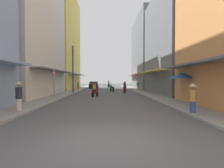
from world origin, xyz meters
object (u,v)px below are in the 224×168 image
at_px(pedestrian_far, 193,97).
at_px(motorbike_maroon, 95,90).
at_px(motorbike_blue, 109,85).
at_px(pedestrian_foreground, 78,85).
at_px(parked_car, 94,85).
at_px(pedestrian_midway, 19,95).
at_px(motorbike_red, 125,88).
at_px(street_sign_no_entry, 54,81).
at_px(vendor_umbrella, 182,75).
at_px(motorbike_green, 112,88).
at_px(utility_pole, 73,69).
at_px(pedestrian_crossing, 138,86).

bearing_deg(pedestrian_far, motorbike_maroon, 120.14).
relative_size(motorbike_blue, pedestrian_foreground, 1.08).
bearing_deg(parked_car, pedestrian_midway, -94.89).
bearing_deg(motorbike_blue, motorbike_red, -82.12).
bearing_deg(street_sign_no_entry, pedestrian_midway, -96.42).
xyz_separation_m(parked_car, vendor_umbrella, (8.14, -22.85, 1.38)).
relative_size(motorbike_green, pedestrian_foreground, 1.07).
bearing_deg(motorbike_red, motorbike_green, 120.60).
xyz_separation_m(utility_pole, street_sign_no_entry, (0.10, -8.31, -1.47)).
bearing_deg(parked_car, motorbike_green, -69.68).
relative_size(parked_car, vendor_umbrella, 1.75).
bearing_deg(motorbike_red, pedestrian_crossing, 64.23).
distance_m(parked_car, pedestrian_crossing, 10.12).
bearing_deg(pedestrian_crossing, vendor_umbrella, -89.18).
bearing_deg(street_sign_no_entry, motorbike_blue, 78.42).
relative_size(vendor_umbrella, street_sign_no_entry, 0.89).
height_order(motorbike_red, utility_pole, utility_pole).
bearing_deg(motorbike_maroon, pedestrian_midway, -112.21).
relative_size(motorbike_green, pedestrian_midway, 1.02).
distance_m(motorbike_blue, motorbike_red, 14.57).
height_order(pedestrian_midway, pedestrian_far, pedestrian_midway).
relative_size(motorbike_maroon, motorbike_green, 1.00).
height_order(pedestrian_foreground, pedestrian_midway, pedestrian_midway).
bearing_deg(motorbike_blue, motorbike_maroon, -95.12).
relative_size(motorbike_red, vendor_umbrella, 0.75).
distance_m(motorbike_blue, pedestrian_midway, 28.47).
height_order(motorbike_green, utility_pole, utility_pole).
relative_size(motorbike_maroon, pedestrian_midway, 1.02).
xyz_separation_m(pedestrian_crossing, vendor_umbrella, (0.24, -16.54, 1.30)).
relative_size(motorbike_red, street_sign_no_entry, 0.67).
height_order(parked_car, pedestrian_far, pedestrian_far).
xyz_separation_m(pedestrian_crossing, street_sign_no_entry, (-9.57, -14.69, 0.90)).
bearing_deg(pedestrian_crossing, pedestrian_foreground, 168.81).
bearing_deg(motorbike_red, street_sign_no_entry, -127.28).
relative_size(pedestrian_foreground, vendor_umbrella, 0.69).
bearing_deg(vendor_umbrella, motorbike_blue, 101.29).
relative_size(pedestrian_foreground, street_sign_no_entry, 0.61).
xyz_separation_m(pedestrian_midway, pedestrian_crossing, (10.10, 19.33, -0.15)).
bearing_deg(motorbike_green, utility_pole, -146.65).
distance_m(parked_car, street_sign_no_entry, 21.10).
bearing_deg(pedestrian_far, pedestrian_midway, 173.92).
bearing_deg(pedestrian_far, pedestrian_foreground, 113.22).
distance_m(motorbike_maroon, pedestrian_crossing, 12.40).
bearing_deg(street_sign_no_entry, vendor_umbrella, -10.64).
distance_m(motorbike_green, pedestrian_midway, 17.32).
relative_size(motorbike_green, street_sign_no_entry, 0.66).
bearing_deg(motorbike_green, parked_car, 110.32).
xyz_separation_m(parked_car, pedestrian_far, (7.06, -26.63, 0.18)).
bearing_deg(motorbike_maroon, pedestrian_far, -59.86).
xyz_separation_m(motorbike_blue, pedestrian_foreground, (-5.65, -6.58, 0.11)).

